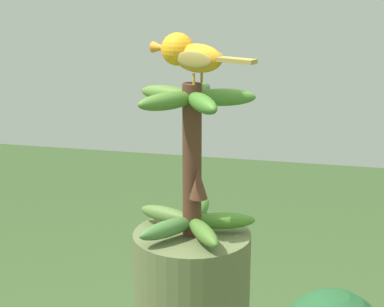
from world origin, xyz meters
TOP-DOWN VIEW (x-y plane):
  - banana_bunch at (-0.00, -0.00)m, footprint 0.24×0.25m
  - perched_bird at (0.01, 0.01)m, footprint 0.11×0.22m

SIDE VIEW (x-z plane):
  - banana_bunch at x=0.00m, z-range 1.04..1.35m
  - perched_bird at x=0.01m, z-range 1.36..1.45m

